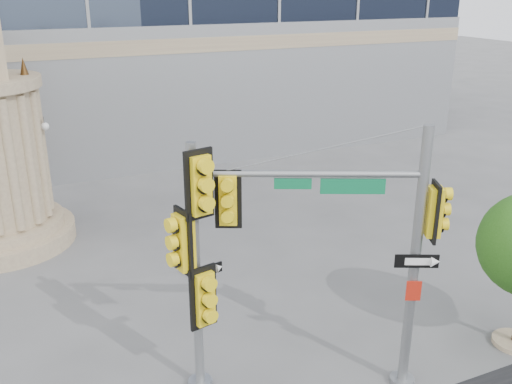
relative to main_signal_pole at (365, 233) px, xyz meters
name	(u,v)px	position (x,y,z in m)	size (l,w,h in m)	color
ground	(314,355)	(-0.30, 1.10, -3.30)	(120.00, 120.00, 0.00)	#545456
main_signal_pole	(365,233)	(0.00, 0.00, 0.00)	(3.85, 2.06, 5.32)	slate
secondary_signal_pole	(196,255)	(-2.91, 1.07, -0.33)	(0.93, 0.67, 5.05)	slate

